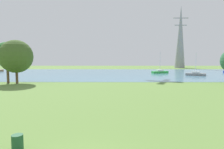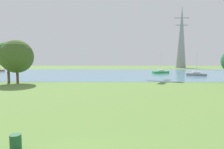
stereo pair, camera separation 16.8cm
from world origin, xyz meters
name	(u,v)px [view 1 (the left image)]	position (x,y,z in m)	size (l,w,h in m)	color
ground_plane	(104,89)	(0.00, 22.00, 0.00)	(160.00, 160.00, 0.00)	olive
litter_bin	(17,143)	(-3.45, 2.51, 0.40)	(0.56, 0.56, 0.80)	#1E512D
water_surface	(108,73)	(0.00, 50.00, 0.01)	(140.00, 40.00, 0.02)	teal
sailboat_green	(160,72)	(14.88, 50.77, 0.45)	(5.03, 2.89, 6.29)	green
sailboat_gray	(195,74)	(22.19, 43.51, 0.45)	(5.02, 3.05, 5.69)	gray
tree_mid_shore	(7,55)	(-17.48, 28.43, 5.08)	(4.46, 4.46, 7.33)	brown
tree_east_near	(16,56)	(-15.72, 28.07, 4.77)	(5.78, 5.78, 7.67)	brown
electricity_pylon	(180,37)	(30.27, 80.35, 13.33)	(6.40, 4.40, 26.63)	gray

